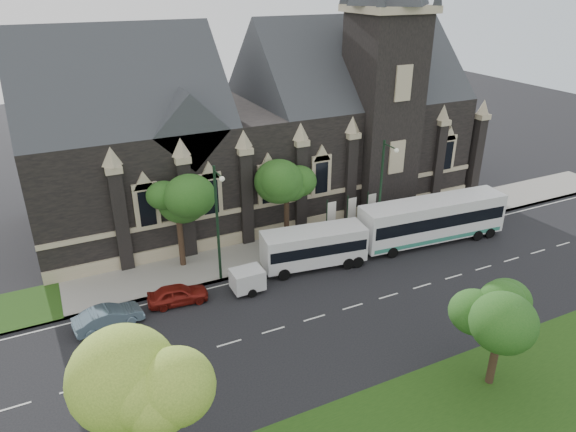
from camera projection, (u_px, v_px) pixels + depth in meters
ground at (314, 318)px, 34.49m from camera, size 160.00×160.00×0.00m
sidewalk at (259, 254)px, 42.21m from camera, size 80.00×5.00×0.15m
museum at (269, 123)px, 48.41m from camera, size 40.00×17.70×29.90m
tree_park_near at (158, 383)px, 19.97m from camera, size 4.42×4.42×8.56m
tree_park_east at (503, 311)px, 27.37m from camera, size 3.40×3.40×6.28m
tree_walk_right at (288, 178)px, 42.06m from camera, size 4.08×4.08×7.80m
tree_walk_left at (179, 197)px, 38.53m from camera, size 3.91×3.91×7.64m
street_lamp_near at (382, 187)px, 42.08m from camera, size 0.36×1.88×9.00m
street_lamp_mid at (218, 219)px, 36.55m from camera, size 0.36×1.88×9.00m
banner_flag_left at (330, 217)px, 43.32m from camera, size 0.90×0.10×4.00m
banner_flag_center at (350, 213)px, 44.11m from camera, size 0.90×0.10×4.00m
banner_flag_right at (370, 208)px, 44.90m from camera, size 0.90×0.10×4.00m
tour_coach at (432, 219)px, 43.67m from camera, size 13.12×3.86×3.78m
shuttle_bus at (314, 246)px, 39.97m from camera, size 8.31×3.72×3.10m
box_trailer at (247, 279)px, 37.02m from camera, size 3.27×1.92×1.75m
sedan at (108, 317)px, 33.37m from camera, size 4.50×2.05×1.43m
car_far_red at (178, 294)px, 35.80m from camera, size 4.28×2.08×1.41m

